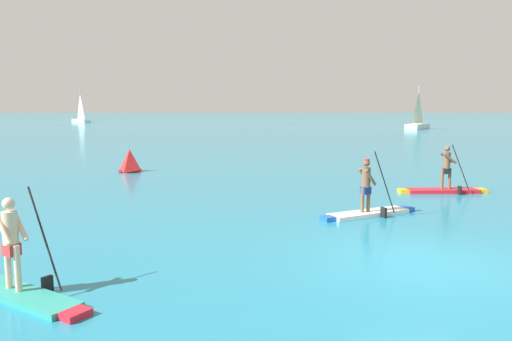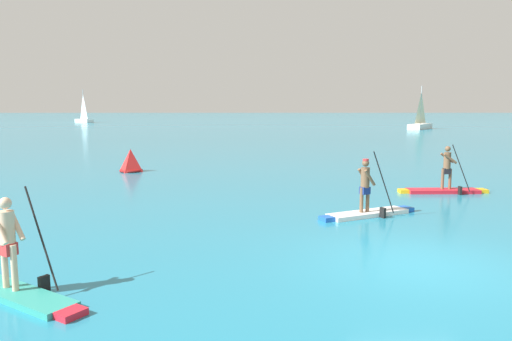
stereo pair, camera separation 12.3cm
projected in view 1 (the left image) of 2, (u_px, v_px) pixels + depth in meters
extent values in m
plane|color=teal|center=(422.00, 263.00, 10.33)|extent=(440.00, 440.00, 0.00)
cube|color=teal|center=(22.00, 295.00, 8.45)|extent=(2.48, 1.93, 0.11)
cube|color=red|center=(75.00, 314.00, 7.68)|extent=(0.51, 0.54, 0.11)
cylinder|color=beige|center=(18.00, 268.00, 8.43)|extent=(0.11, 0.11, 0.82)
cylinder|color=beige|center=(8.00, 265.00, 8.59)|extent=(0.11, 0.11, 0.82)
cube|color=red|center=(12.00, 249.00, 8.47)|extent=(0.34, 0.33, 0.22)
cylinder|color=beige|center=(10.00, 228.00, 8.42)|extent=(0.26, 0.26, 0.58)
sphere|color=beige|center=(8.00, 204.00, 8.36)|extent=(0.21, 0.21, 0.21)
cylinder|color=beige|center=(20.00, 226.00, 8.51)|extent=(0.39, 0.30, 0.53)
cylinder|color=beige|center=(3.00, 230.00, 8.26)|extent=(0.39, 0.30, 0.53)
cylinder|color=black|center=(45.00, 238.00, 8.60)|extent=(0.71, 0.50, 1.79)
cube|color=black|center=(47.00, 285.00, 8.72)|extent=(0.18, 0.21, 0.32)
cube|color=white|center=(369.00, 213.00, 14.82)|extent=(2.69, 1.76, 0.13)
cube|color=blue|center=(406.00, 209.00, 15.50)|extent=(0.50, 0.56, 0.13)
cube|color=blue|center=(328.00, 219.00, 14.14)|extent=(0.47, 0.50, 0.13)
cylinder|color=brown|center=(368.00, 199.00, 14.75)|extent=(0.11, 0.11, 0.75)
cylinder|color=brown|center=(362.00, 200.00, 14.65)|extent=(0.11, 0.11, 0.75)
cube|color=navy|center=(366.00, 190.00, 14.66)|extent=(0.33, 0.31, 0.22)
cylinder|color=brown|center=(366.00, 177.00, 14.61)|extent=(0.26, 0.26, 0.60)
sphere|color=brown|center=(367.00, 163.00, 14.55)|extent=(0.21, 0.21, 0.21)
cylinder|color=red|center=(367.00, 160.00, 14.54)|extent=(0.18, 0.18, 0.06)
cylinder|color=brown|center=(364.00, 176.00, 14.77)|extent=(0.40, 0.26, 0.53)
cylinder|color=brown|center=(371.00, 178.00, 14.50)|extent=(0.40, 0.26, 0.53)
cylinder|color=black|center=(385.00, 183.00, 14.41)|extent=(0.79, 0.42, 1.91)
cube|color=black|center=(384.00, 213.00, 14.53)|extent=(0.16, 0.21, 0.32)
cube|color=red|center=(442.00, 191.00, 18.77)|extent=(2.72, 0.75, 0.14)
cube|color=yellow|center=(481.00, 190.00, 18.82)|extent=(0.35, 0.50, 0.14)
cube|color=yellow|center=(403.00, 191.00, 18.72)|extent=(0.34, 0.43, 0.14)
cylinder|color=brown|center=(450.00, 179.00, 18.72)|extent=(0.11, 0.11, 0.79)
cylinder|color=brown|center=(442.00, 179.00, 18.71)|extent=(0.11, 0.11, 0.79)
cube|color=black|center=(446.00, 171.00, 18.67)|extent=(0.26, 0.22, 0.22)
cylinder|color=brown|center=(447.00, 160.00, 18.62)|extent=(0.26, 0.26, 0.63)
sphere|color=brown|center=(447.00, 149.00, 18.56)|extent=(0.21, 0.21, 0.21)
cylinder|color=brown|center=(447.00, 158.00, 18.76)|extent=(0.53, 0.10, 0.41)
cylinder|color=brown|center=(450.00, 159.00, 18.46)|extent=(0.53, 0.10, 0.41)
cylinder|color=black|center=(461.00, 168.00, 18.21)|extent=(0.78, 0.05, 1.78)
cube|color=black|center=(460.00, 190.00, 18.32)|extent=(0.08, 0.20, 0.32)
pyramid|color=red|center=(130.00, 160.00, 24.60)|extent=(1.15, 1.15, 1.15)
torus|color=maroon|center=(130.00, 170.00, 24.67)|extent=(1.16, 1.16, 0.12)
cube|color=white|center=(81.00, 121.00, 96.43)|extent=(4.69, 4.64, 0.67)
cylinder|color=#B2B2B7|center=(80.00, 104.00, 96.01)|extent=(0.12, 0.12, 5.78)
pyramid|color=white|center=(80.00, 106.00, 96.05)|extent=(1.64, 1.78, 4.94)
cube|color=white|center=(417.00, 126.00, 69.66)|extent=(5.06, 6.15, 0.75)
cylinder|color=#B2B2B7|center=(418.00, 105.00, 69.26)|extent=(0.12, 0.12, 5.32)
pyramid|color=beige|center=(418.00, 107.00, 69.30)|extent=(1.91, 2.20, 4.46)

